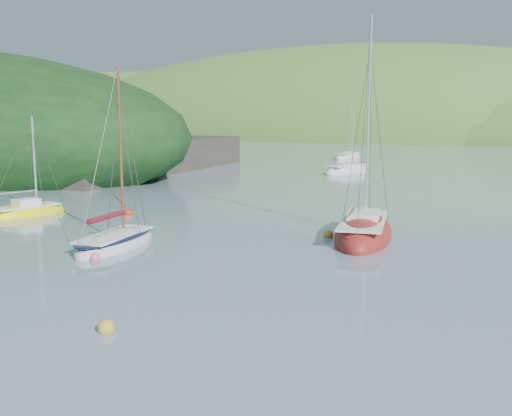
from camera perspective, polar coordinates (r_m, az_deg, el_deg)
The scene contains 8 objects.
ground at distance 20.45m, azimuth -13.60°, elevation -7.85°, with size 700.00×700.00×0.00m, color #778DA5.
shoreline_hills at distance 188.08m, azimuth 22.91°, elevation 6.46°, with size 690.00×135.00×56.00m.
daysailer_white at distance 26.87m, azimuth -13.83°, elevation -3.38°, with size 3.17×5.97×8.71m.
sloop_red at distance 28.53m, azimuth 10.70°, elevation -2.54°, with size 4.60×8.30×11.64m.
sailboat_yellow at distance 37.19m, azimuth -21.81°, elevation -0.45°, with size 2.72×5.17×6.53m.
distant_sloop_a at distance 62.23m, azimuth 9.10°, elevation 3.62°, with size 4.23×7.77×10.53m.
distant_sloop_c at distance 84.53m, azimuth 9.15°, elevation 4.99°, with size 2.91×7.33×10.29m.
mooring_buoys at distance 25.60m, azimuth -4.11°, elevation -3.95°, with size 24.31×15.40×0.50m.
Camera 1 is at (13.61, -14.12, 5.82)m, focal length 40.00 mm.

